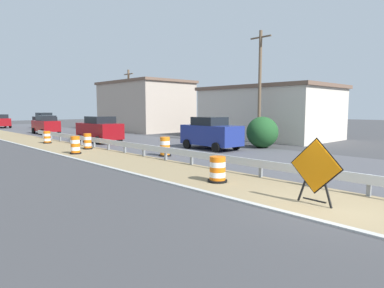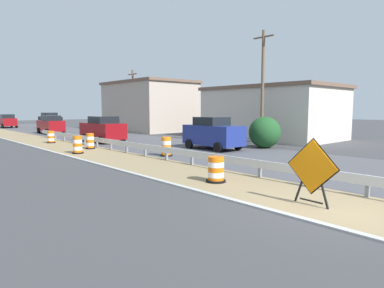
{
  "view_description": "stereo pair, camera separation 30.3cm",
  "coord_description": "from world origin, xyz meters",
  "px_view_note": "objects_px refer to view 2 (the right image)",
  "views": [
    {
      "loc": [
        -8.95,
        -3.93,
        2.76
      ],
      "look_at": [
        1.68,
        7.35,
        1.1
      ],
      "focal_mm": 31.02,
      "sensor_mm": 36.0,
      "label": 1
    },
    {
      "loc": [
        -8.72,
        -4.14,
        2.76
      ],
      "look_at": [
        1.68,
        7.35,
        1.1
      ],
      "focal_mm": 31.02,
      "sensor_mm": 36.0,
      "label": 2
    }
  ],
  "objects_px": {
    "traffic_barrel_close": "(166,147)",
    "utility_pole_near": "(263,86)",
    "traffic_barrel_far": "(78,146)",
    "car_trailing_far_lane": "(103,129)",
    "car_mid_far_lane": "(50,120)",
    "traffic_barrel_nearest": "(216,171)",
    "car_trailing_near_lane": "(213,133)",
    "traffic_barrel_farther": "(51,138)",
    "utility_pole_mid": "(133,100)",
    "warning_sign_diamond": "(312,169)",
    "car_lead_far_lane": "(7,121)",
    "traffic_barrel_mid": "(90,142)",
    "car_lead_near_lane": "(51,125)"
  },
  "relations": [
    {
      "from": "car_mid_far_lane",
      "to": "utility_pole_near",
      "type": "distance_m",
      "value": 33.16
    },
    {
      "from": "warning_sign_diamond",
      "to": "car_trailing_near_lane",
      "type": "height_order",
      "value": "car_trailing_near_lane"
    },
    {
      "from": "warning_sign_diamond",
      "to": "car_trailing_near_lane",
      "type": "xyz_separation_m",
      "value": [
        7.39,
        11.12,
        0.05
      ]
    },
    {
      "from": "car_lead_far_lane",
      "to": "utility_pole_mid",
      "type": "distance_m",
      "value": 21.97
    },
    {
      "from": "traffic_barrel_mid",
      "to": "traffic_barrel_farther",
      "type": "height_order",
      "value": "traffic_barrel_mid"
    },
    {
      "from": "traffic_barrel_close",
      "to": "traffic_barrel_far",
      "type": "relative_size",
      "value": 1.03
    },
    {
      "from": "traffic_barrel_close",
      "to": "car_mid_far_lane",
      "type": "bearing_deg",
      "value": 81.8
    },
    {
      "from": "car_mid_far_lane",
      "to": "car_trailing_far_lane",
      "type": "height_order",
      "value": "car_mid_far_lane"
    },
    {
      "from": "traffic_barrel_far",
      "to": "utility_pole_near",
      "type": "distance_m",
      "value": 14.01
    },
    {
      "from": "car_trailing_far_lane",
      "to": "car_lead_near_lane",
      "type": "bearing_deg",
      "value": -2.08
    },
    {
      "from": "traffic_barrel_close",
      "to": "traffic_barrel_mid",
      "type": "distance_m",
      "value": 6.5
    },
    {
      "from": "car_lead_near_lane",
      "to": "car_trailing_far_lane",
      "type": "relative_size",
      "value": 0.97
    },
    {
      "from": "traffic_barrel_mid",
      "to": "traffic_barrel_far",
      "type": "bearing_deg",
      "value": -133.3
    },
    {
      "from": "traffic_barrel_close",
      "to": "utility_pole_mid",
      "type": "height_order",
      "value": "utility_pole_mid"
    },
    {
      "from": "traffic_barrel_nearest",
      "to": "traffic_barrel_farther",
      "type": "bearing_deg",
      "value": 88.51
    },
    {
      "from": "traffic_barrel_nearest",
      "to": "car_trailing_near_lane",
      "type": "height_order",
      "value": "car_trailing_near_lane"
    },
    {
      "from": "traffic_barrel_farther",
      "to": "car_trailing_far_lane",
      "type": "relative_size",
      "value": 0.22
    },
    {
      "from": "car_trailing_near_lane",
      "to": "car_mid_far_lane",
      "type": "relative_size",
      "value": 0.92
    },
    {
      "from": "traffic_barrel_mid",
      "to": "utility_pole_near",
      "type": "relative_size",
      "value": 0.12
    },
    {
      "from": "car_trailing_near_lane",
      "to": "utility_pole_mid",
      "type": "height_order",
      "value": "utility_pole_mid"
    },
    {
      "from": "warning_sign_diamond",
      "to": "car_mid_far_lane",
      "type": "distance_m",
      "value": 44.03
    },
    {
      "from": "traffic_barrel_mid",
      "to": "traffic_barrel_farther",
      "type": "relative_size",
      "value": 1.1
    },
    {
      "from": "traffic_barrel_far",
      "to": "car_trailing_far_lane",
      "type": "height_order",
      "value": "car_trailing_far_lane"
    },
    {
      "from": "car_lead_near_lane",
      "to": "traffic_barrel_farther",
      "type": "bearing_deg",
      "value": 162.14
    },
    {
      "from": "traffic_barrel_mid",
      "to": "car_trailing_near_lane",
      "type": "xyz_separation_m",
      "value": [
        6.13,
        -5.79,
        0.61
      ]
    },
    {
      "from": "car_trailing_near_lane",
      "to": "car_lead_far_lane",
      "type": "relative_size",
      "value": 1.0
    },
    {
      "from": "warning_sign_diamond",
      "to": "car_trailing_near_lane",
      "type": "bearing_deg",
      "value": -120.12
    },
    {
      "from": "car_lead_far_lane",
      "to": "car_lead_near_lane",
      "type": "bearing_deg",
      "value": -177.12
    },
    {
      "from": "traffic_barrel_close",
      "to": "car_lead_near_lane",
      "type": "distance_m",
      "value": 22.27
    },
    {
      "from": "traffic_barrel_nearest",
      "to": "car_trailing_far_lane",
      "type": "distance_m",
      "value": 17.09
    },
    {
      "from": "traffic_barrel_farther",
      "to": "utility_pole_mid",
      "type": "xyz_separation_m",
      "value": [
        11.88,
        6.54,
        3.35
      ]
    },
    {
      "from": "traffic_barrel_close",
      "to": "car_mid_far_lane",
      "type": "distance_m",
      "value": 33.03
    },
    {
      "from": "traffic_barrel_far",
      "to": "utility_pole_near",
      "type": "xyz_separation_m",
      "value": [
        12.65,
        -4.51,
        3.96
      ]
    },
    {
      "from": "car_trailing_near_lane",
      "to": "car_mid_far_lane",
      "type": "height_order",
      "value": "car_mid_far_lane"
    },
    {
      "from": "traffic_barrel_farther",
      "to": "car_lead_near_lane",
      "type": "distance_m",
      "value": 10.76
    },
    {
      "from": "car_trailing_near_lane",
      "to": "car_mid_far_lane",
      "type": "distance_m",
      "value": 32.23
    },
    {
      "from": "traffic_barrel_close",
      "to": "traffic_barrel_nearest",
      "type": "bearing_deg",
      "value": -112.99
    },
    {
      "from": "traffic_barrel_close",
      "to": "car_lead_near_lane",
      "type": "bearing_deg",
      "value": 87.0
    },
    {
      "from": "utility_pole_near",
      "to": "utility_pole_mid",
      "type": "xyz_separation_m",
      "value": [
        0.26,
        18.61,
        -0.67
      ]
    },
    {
      "from": "traffic_barrel_nearest",
      "to": "car_trailing_far_lane",
      "type": "xyz_separation_m",
      "value": [
        3.92,
        16.62,
        0.63
      ]
    },
    {
      "from": "car_trailing_near_lane",
      "to": "utility_pole_mid",
      "type": "distance_m",
      "value": 19.06
    },
    {
      "from": "car_mid_far_lane",
      "to": "car_lead_far_lane",
      "type": "bearing_deg",
      "value": -145.45
    },
    {
      "from": "car_trailing_near_lane",
      "to": "car_trailing_far_lane",
      "type": "distance_m",
      "value": 9.99
    },
    {
      "from": "traffic_barrel_mid",
      "to": "car_trailing_near_lane",
      "type": "bearing_deg",
      "value": -43.38
    },
    {
      "from": "traffic_barrel_close",
      "to": "traffic_barrel_farther",
      "type": "xyz_separation_m",
      "value": [
        -2.37,
        12.08,
        -0.07
      ]
    },
    {
      "from": "traffic_barrel_close",
      "to": "utility_pole_near",
      "type": "height_order",
      "value": "utility_pole_near"
    },
    {
      "from": "traffic_barrel_nearest",
      "to": "car_trailing_near_lane",
      "type": "xyz_separation_m",
      "value": [
        7.23,
        7.19,
        0.66
      ]
    },
    {
      "from": "traffic_barrel_farther",
      "to": "utility_pole_near",
      "type": "xyz_separation_m",
      "value": [
        11.63,
        -12.07,
        4.02
      ]
    },
    {
      "from": "traffic_barrel_close",
      "to": "traffic_barrel_mid",
      "type": "xyz_separation_m",
      "value": [
        -1.76,
        6.25,
        -0.02
      ]
    },
    {
      "from": "traffic_barrel_close",
      "to": "car_trailing_far_lane",
      "type": "xyz_separation_m",
      "value": [
        1.06,
        9.89,
        0.56
      ]
    }
  ]
}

